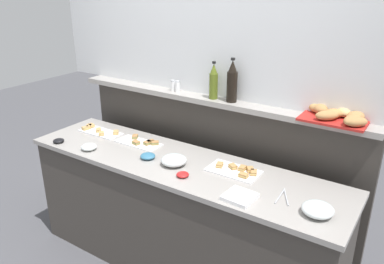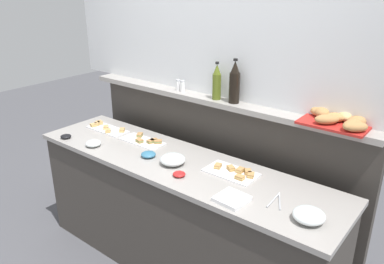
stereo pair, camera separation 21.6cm
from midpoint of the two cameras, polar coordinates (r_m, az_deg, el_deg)
ground_plane at (r=3.59m, az=6.24°, el=-14.08°), size 12.00×12.00×0.00m
buffet_counter at (r=2.93m, az=0.11°, el=-12.37°), size 2.40×0.62×0.90m
back_ledge_unit at (r=3.16m, az=5.60°, el=-5.22°), size 2.42×0.22×1.27m
upper_wall_panel at (r=2.85m, az=6.85°, el=18.37°), size 3.02×0.08×1.33m
sandwich_platter_front at (r=2.57m, az=8.55°, el=-5.94°), size 0.35×0.20×0.04m
sandwich_platter_side at (r=3.03m, az=-5.05°, el=-1.34°), size 0.37×0.17×0.04m
sandwich_platter_rear at (r=3.32m, az=-10.73°, el=0.52°), size 0.38×0.16×0.04m
glass_bowl_large at (r=3.01m, az=-12.41°, el=-1.71°), size 0.12×0.12×0.05m
glass_bowl_medium at (r=2.65m, az=-0.48°, el=-4.19°), size 0.18×0.18×0.07m
glass_bowl_small at (r=2.19m, az=19.69°, el=-11.65°), size 0.17×0.17×0.07m
condiment_bowl_teal at (r=2.77m, az=-4.25°, el=-3.36°), size 0.11×0.11×0.04m
condiment_bowl_red at (r=2.51m, az=0.56°, el=-6.30°), size 0.08×0.08×0.03m
condiment_bowl_dark at (r=3.22m, az=-16.35°, el=-0.66°), size 0.08×0.08×0.03m
serving_tongs at (r=2.33m, az=15.06°, el=-9.77°), size 0.10×0.19×0.01m
napkin_stack at (r=2.27m, az=8.67°, el=-9.81°), size 0.18×0.18×0.03m
olive_oil_bottle at (r=2.82m, az=5.89°, el=7.24°), size 0.06×0.06×0.28m
wine_bottle_dark at (r=2.75m, az=8.58°, el=7.12°), size 0.08×0.08×0.32m
salt_shaker at (r=3.05m, az=-0.02°, el=6.92°), size 0.03×0.03×0.09m
pepper_shaker at (r=3.03m, az=0.63°, el=6.79°), size 0.03×0.03×0.09m
bread_basket at (r=2.50m, az=23.22°, el=1.57°), size 0.42×0.29×0.08m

